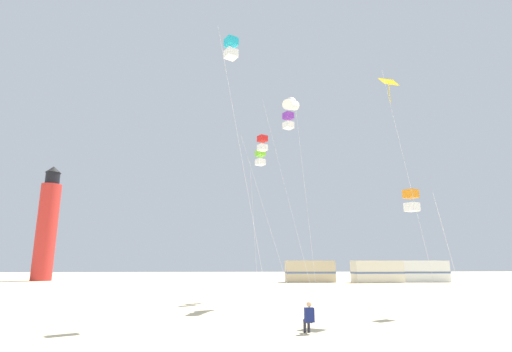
{
  "coord_description": "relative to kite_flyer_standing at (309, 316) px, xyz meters",
  "views": [
    {
      "loc": [
        -1.05,
        -7.59,
        2.6
      ],
      "look_at": [
        0.08,
        9.81,
        6.5
      ],
      "focal_mm": 27.11,
      "sensor_mm": 36.0,
      "label": 1
    }
  ],
  "objects": [
    {
      "name": "rv_van_tan",
      "position": [
        7.62,
        37.16,
        0.78
      ],
      "size": [
        6.44,
        2.35,
        2.8
      ],
      "rotation": [
        0.0,
        0.0,
        -0.0
      ],
      "color": "#C6B28C",
      "rests_on": "ground"
    },
    {
      "name": "kite_box_scarlet",
      "position": [
        -0.68,
        12.5,
        10.67
      ],
      "size": [
        3.5,
        2.24,
        11.88
      ],
      "color": "silver",
      "rests_on": "ground"
    },
    {
      "name": "kite_box_violet",
      "position": [
        0.94,
        10.12,
        11.59
      ],
      "size": [
        2.14,
        2.14,
        12.81
      ],
      "color": "silver",
      "rests_on": "ground"
    },
    {
      "name": "kite_box_orange",
      "position": [
        6.49,
        4.38,
        5.15
      ],
      "size": [
        2.73,
        2.73,
        6.34
      ],
      "color": "silver",
      "rests_on": "ground"
    },
    {
      "name": "kite_box_lime",
      "position": [
        -0.79,
        13.32,
        9.76
      ],
      "size": [
        1.22,
        1.22,
        10.97
      ],
      "color": "silver",
      "rests_on": "ground"
    },
    {
      "name": "kite_flyer_standing",
      "position": [
        0.0,
        0.0,
        0.0
      ],
      "size": [
        0.37,
        0.53,
        1.16
      ],
      "rotation": [
        0.0,
        0.0,
        3.27
      ],
      "color": "navy",
      "rests_on": "ground"
    },
    {
      "name": "rv_van_cream",
      "position": [
        16.19,
        35.67,
        0.78
      ],
      "size": [
        6.57,
        2.73,
        2.8
      ],
      "rotation": [
        0.0,
        0.0,
        0.06
      ],
      "color": "beige",
      "rests_on": "ground"
    },
    {
      "name": "kite_diamond_gold",
      "position": [
        5.51,
        3.65,
        10.96
      ],
      "size": [
        2.16,
        1.89,
        12.38
      ],
      "color": "silver",
      "rests_on": "ground"
    },
    {
      "name": "kite_tube_white",
      "position": [
        1.05,
        9.46,
        12.55
      ],
      "size": [
        2.94,
        3.35,
        13.87
      ],
      "color": "silver",
      "rests_on": "ground"
    },
    {
      "name": "rv_van_white",
      "position": [
        22.92,
        36.84,
        0.78
      ],
      "size": [
        6.54,
        2.63,
        2.8
      ],
      "rotation": [
        0.0,
        0.0,
        -0.05
      ],
      "color": "white",
      "rests_on": "ground"
    },
    {
      "name": "kite_box_cyan",
      "position": [
        -3.08,
        3.67,
        13.17
      ],
      "size": [
        2.64,
        2.4,
        14.4
      ],
      "color": "silver",
      "rests_on": "ground"
    },
    {
      "name": "lighthouse_distant",
      "position": [
        -29.91,
        43.64,
        7.22
      ],
      "size": [
        2.8,
        2.8,
        16.8
      ],
      "color": "red",
      "rests_on": "ground"
    }
  ]
}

